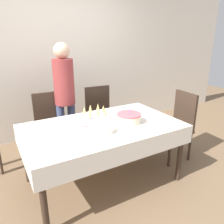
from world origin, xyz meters
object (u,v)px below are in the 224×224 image
(dining_chair_right_end, at_px, (178,123))
(birthday_cake, at_px, (129,118))
(dining_chair_far_left, at_px, (51,124))
(dining_chair_far_right, at_px, (100,115))
(champagne_tray, at_px, (96,114))
(person_standing, at_px, (64,91))
(plate_stack_main, at_px, (103,129))

(dining_chair_right_end, height_order, birthday_cake, dining_chair_right_end)
(dining_chair_far_left, bearing_deg, dining_chair_far_right, -0.00)
(dining_chair_right_end, height_order, champagne_tray, dining_chair_right_end)
(birthday_cake, relative_size, champagne_tray, 0.82)
(dining_chair_far_left, distance_m, dining_chair_right_end, 1.79)
(dining_chair_far_right, bearing_deg, birthday_cake, -95.69)
(birthday_cake, height_order, champagne_tray, birthday_cake)
(champagne_tray, bearing_deg, dining_chair_right_end, -8.06)
(birthday_cake, bearing_deg, person_standing, 115.46)
(dining_chair_right_end, distance_m, champagne_tray, 1.25)
(dining_chair_right_end, bearing_deg, plate_stack_main, -173.47)
(dining_chair_far_left, distance_m, birthday_cake, 1.17)
(dining_chair_far_right, xyz_separation_m, plate_stack_main, (-0.47, -0.99, 0.23))
(plate_stack_main, relative_size, person_standing, 0.16)
(dining_chair_right_end, bearing_deg, champagne_tray, 171.94)
(dining_chair_far_left, relative_size, champagne_tray, 2.81)
(champagne_tray, distance_m, person_standing, 0.73)
(champagne_tray, height_order, person_standing, person_standing)
(dining_chair_far_right, distance_m, birthday_cake, 0.96)
(champagne_tray, bearing_deg, birthday_cake, -38.14)
(dining_chair_right_end, height_order, plate_stack_main, dining_chair_right_end)
(champagne_tray, relative_size, person_standing, 0.21)
(plate_stack_main, bearing_deg, person_standing, 93.83)
(birthday_cake, xyz_separation_m, plate_stack_main, (-0.38, -0.07, -0.03))
(champagne_tray, height_order, plate_stack_main, champagne_tray)
(birthday_cake, bearing_deg, champagne_tray, 141.86)
(dining_chair_right_end, bearing_deg, dining_chair_far_left, 151.85)
(dining_chair_far_right, height_order, plate_stack_main, dining_chair_far_right)
(dining_chair_far_right, xyz_separation_m, champagne_tray, (-0.40, -0.67, 0.29))
(champagne_tray, distance_m, plate_stack_main, 0.33)
(dining_chair_far_left, height_order, dining_chair_far_right, same)
(person_standing, bearing_deg, dining_chair_far_left, -174.54)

